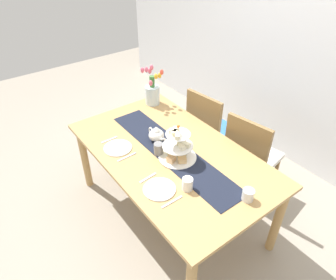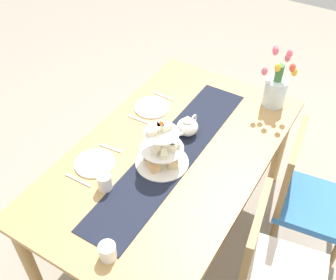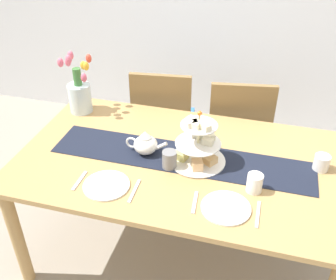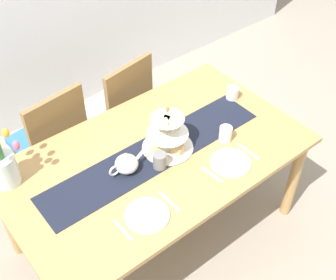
# 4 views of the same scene
# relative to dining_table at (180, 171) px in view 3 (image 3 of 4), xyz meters

# --- Properties ---
(ground_plane) EXTENTS (8.00, 8.00, 0.00)m
(ground_plane) POSITION_rel_dining_table_xyz_m (0.00, 0.00, -0.64)
(ground_plane) COLOR gray
(dining_table) EXTENTS (1.75, 1.03, 0.73)m
(dining_table) POSITION_rel_dining_table_xyz_m (0.00, 0.00, 0.00)
(dining_table) COLOR tan
(dining_table) RESTS_ON ground_plane
(chair_left) EXTENTS (0.47, 0.47, 0.91)m
(chair_left) POSITION_rel_dining_table_xyz_m (-0.31, 0.74, -0.14)
(chair_left) COLOR olive
(chair_left) RESTS_ON ground_plane
(chair_right) EXTENTS (0.48, 0.48, 0.91)m
(chair_right) POSITION_rel_dining_table_xyz_m (0.24, 0.74, -0.14)
(chair_right) COLOR olive
(chair_right) RESTS_ON ground_plane
(table_runner) EXTENTS (1.42, 0.28, 0.00)m
(table_runner) POSITION_rel_dining_table_xyz_m (0.00, 0.01, 0.09)
(table_runner) COLOR black
(table_runner) RESTS_ON dining_table
(tiered_cake_stand) EXTENTS (0.30, 0.30, 0.30)m
(tiered_cake_stand) POSITION_rel_dining_table_xyz_m (0.09, -0.00, 0.19)
(tiered_cake_stand) COLOR beige
(tiered_cake_stand) RESTS_ON table_runner
(teapot) EXTENTS (0.24, 0.13, 0.14)m
(teapot) POSITION_rel_dining_table_xyz_m (-0.20, 0.00, 0.15)
(teapot) COLOR white
(teapot) RESTS_ON table_runner
(tulip_vase) EXTENTS (0.18, 0.20, 0.40)m
(tulip_vase) POSITION_rel_dining_table_xyz_m (-0.74, 0.34, 0.22)
(tulip_vase) COLOR silver
(tulip_vase) RESTS_ON dining_table
(cream_jug) EXTENTS (0.08, 0.08, 0.08)m
(cream_jug) POSITION_rel_dining_table_xyz_m (0.72, 0.10, 0.13)
(cream_jug) COLOR white
(cream_jug) RESTS_ON dining_table
(dinner_plate_left) EXTENTS (0.23, 0.23, 0.01)m
(dinner_plate_left) POSITION_rel_dining_table_xyz_m (-0.30, -0.32, 0.09)
(dinner_plate_left) COLOR white
(dinner_plate_left) RESTS_ON dining_table
(fork_left) EXTENTS (0.02, 0.15, 0.01)m
(fork_left) POSITION_rel_dining_table_xyz_m (-0.44, -0.32, 0.09)
(fork_left) COLOR silver
(fork_left) RESTS_ON dining_table
(knife_left) EXTENTS (0.02, 0.17, 0.01)m
(knife_left) POSITION_rel_dining_table_xyz_m (-0.15, -0.32, 0.09)
(knife_left) COLOR silver
(knife_left) RESTS_ON dining_table
(dinner_plate_right) EXTENTS (0.23, 0.23, 0.01)m
(dinner_plate_right) POSITION_rel_dining_table_xyz_m (0.29, -0.32, 0.09)
(dinner_plate_right) COLOR white
(dinner_plate_right) RESTS_ON dining_table
(fork_right) EXTENTS (0.03, 0.15, 0.01)m
(fork_right) POSITION_rel_dining_table_xyz_m (0.15, -0.32, 0.09)
(fork_right) COLOR silver
(fork_right) RESTS_ON dining_table
(knife_right) EXTENTS (0.02, 0.17, 0.01)m
(knife_right) POSITION_rel_dining_table_xyz_m (0.44, -0.32, 0.09)
(knife_right) COLOR silver
(knife_right) RESTS_ON dining_table
(mug_grey) EXTENTS (0.08, 0.08, 0.09)m
(mug_grey) POSITION_rel_dining_table_xyz_m (-0.04, -0.09, 0.14)
(mug_grey) COLOR slate
(mug_grey) RESTS_ON table_runner
(mug_white_text) EXTENTS (0.08, 0.08, 0.09)m
(mug_white_text) POSITION_rel_dining_table_xyz_m (0.40, -0.16, 0.14)
(mug_white_text) COLOR white
(mug_white_text) RESTS_ON dining_table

